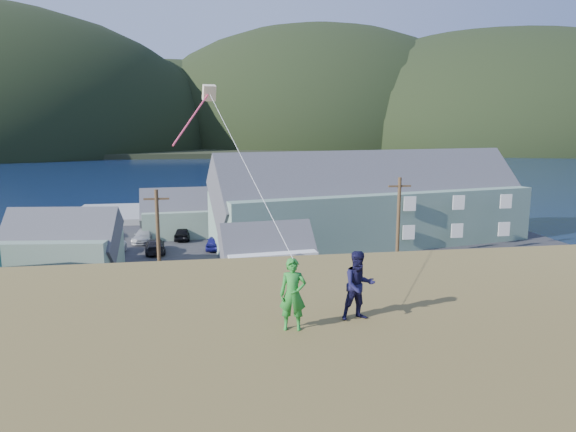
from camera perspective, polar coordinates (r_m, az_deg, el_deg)
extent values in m
plane|color=#0A1638|center=(33.93, -6.68, -11.20)|extent=(900.00, 900.00, 0.00)
cube|color=#4C3D19|center=(32.05, -6.52, -12.39)|extent=(110.00, 8.00, 0.10)
cube|color=#28282B|center=(50.15, -7.53, -4.19)|extent=(72.00, 36.00, 0.12)
cube|color=gray|center=(72.77, -12.79, 0.35)|extent=(26.00, 14.00, 0.90)
cube|color=black|center=(361.83, -8.99, 7.97)|extent=(900.00, 320.00, 2.00)
ellipsoid|color=black|center=(332.35, -12.46, 7.87)|extent=(200.00, 180.00, 100.00)
ellipsoid|color=black|center=(329.59, 3.41, 8.07)|extent=(230.00, 207.00, 142.60)
ellipsoid|color=black|center=(352.01, 22.08, 7.48)|extent=(280.00, 252.00, 134.40)
cube|color=slate|center=(54.47, 9.46, -0.01)|extent=(34.22, 15.98, 5.66)
cube|color=#47474C|center=(53.91, 9.59, 4.54)|extent=(34.67, 15.88, 9.22)
cube|color=gray|center=(46.89, -23.78, -3.93)|extent=(9.28, 6.75, 3.08)
cube|color=#47474C|center=(46.43, -23.97, -1.15)|extent=(9.76, 6.63, 5.60)
cube|color=white|center=(40.55, -2.27, -5.42)|extent=(7.27, 5.57, 2.70)
cube|color=#47474C|center=(40.06, -2.29, -2.63)|extent=(7.76, 5.59, 4.79)
cube|color=gray|center=(58.81, -11.27, -0.66)|extent=(9.74, 6.30, 2.99)
cube|color=#47474C|center=(58.44, -11.34, 1.59)|extent=(10.23, 6.31, 5.57)
cylinder|color=#47331E|center=(34.25, -14.16, -3.90)|extent=(0.24, 0.24, 8.14)
cylinder|color=#47331E|center=(36.45, 12.09, -2.57)|extent=(0.24, 0.24, 8.66)
imported|color=navy|center=(51.74, -8.12, -2.91)|extent=(2.08, 4.19, 1.37)
imported|color=white|center=(51.65, -19.25, -3.40)|extent=(2.74, 5.11, 1.36)
imported|color=#B2B2B2|center=(56.58, -15.67, -2.10)|extent=(2.45, 4.86, 1.35)
imported|color=slate|center=(58.94, -27.14, -2.36)|extent=(1.50, 4.09, 1.34)
imported|color=#B2B2B7|center=(52.41, -25.32, -3.54)|extent=(1.84, 4.64, 1.50)
imported|color=#9A2B0E|center=(59.10, -20.47, -1.81)|extent=(3.06, 5.46, 1.44)
imported|color=#A81421|center=(53.90, -28.29, -3.39)|extent=(2.37, 4.77, 1.56)
imported|color=navy|center=(56.72, -6.74, -1.71)|extent=(1.61, 4.44, 1.45)
imported|color=black|center=(51.48, -14.59, -3.21)|extent=(2.48, 4.89, 1.36)
imported|color=black|center=(56.74, -11.60, -1.87)|extent=(1.91, 4.21, 1.40)
imported|color=#23812A|center=(12.72, 0.54, -8.70)|extent=(0.73, 0.55, 1.80)
imported|color=#151336|center=(13.49, 7.88, -7.67)|extent=(0.97, 0.80, 1.82)
cube|color=beige|center=(19.27, -8.76, 13.38)|extent=(0.53, 0.51, 0.60)
cylinder|color=#FD4269|center=(17.99, -10.60, 10.71)|extent=(0.06, 0.06, 3.31)
cylinder|color=white|center=(15.63, -5.05, 6.29)|extent=(0.02, 0.02, 8.73)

